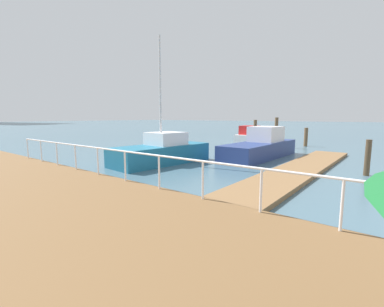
# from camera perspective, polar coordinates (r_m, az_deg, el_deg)

# --- Properties ---
(ground_plane) EXTENTS (300.00, 300.00, 0.00)m
(ground_plane) POSITION_cam_1_polar(r_m,az_deg,el_deg) (19.29, -23.87, -0.66)
(ground_plane) COLOR #476675
(floating_dock) EXTENTS (15.40, 2.00, 0.18)m
(floating_dock) POSITION_cam_1_polar(r_m,az_deg,el_deg) (13.86, 21.92, -3.31)
(floating_dock) COLOR olive
(floating_dock) RESTS_ON ground_plane
(boardwalk_railing) EXTENTS (0.06, 23.62, 1.08)m
(boardwalk_railing) POSITION_cam_1_polar(r_m,az_deg,el_deg) (7.23, 2.36, -3.34)
(boardwalk_railing) COLOR white
(boardwalk_railing) RESTS_ON boardwalk
(dock_piling_0) EXTENTS (0.29, 0.29, 2.59)m
(dock_piling_0) POSITION_cam_1_polar(r_m,az_deg,el_deg) (24.02, 17.63, 4.31)
(dock_piling_0) COLOR brown
(dock_piling_0) RESTS_ON ground_plane
(dock_piling_1) EXTENTS (0.25, 0.25, 2.41)m
(dock_piling_1) POSITION_cam_1_polar(r_m,az_deg,el_deg) (21.04, 13.36, 3.76)
(dock_piling_1) COLOR brown
(dock_piling_1) RESTS_ON ground_plane
(dock_piling_2) EXTENTS (0.32, 0.32, 1.67)m
(dock_piling_2) POSITION_cam_1_polar(r_m,az_deg,el_deg) (25.96, 23.28, 3.26)
(dock_piling_2) COLOR brown
(dock_piling_2) RESTS_ON ground_plane
(dock_piling_3) EXTENTS (0.24, 0.24, 1.64)m
(dock_piling_3) POSITION_cam_1_polar(r_m,az_deg,el_deg) (14.30, 33.57, -0.77)
(dock_piling_3) COLOR #473826
(dock_piling_3) RESTS_ON ground_plane
(moored_boat_1) EXTENTS (7.31, 2.23, 2.01)m
(moored_boat_1) POSITION_cam_1_polar(r_m,az_deg,el_deg) (17.85, 14.63, 1.40)
(moored_boat_1) COLOR navy
(moored_boat_1) RESTS_ON ground_plane
(moored_boat_3) EXTENTS (4.37, 2.59, 1.75)m
(moored_boat_3) POSITION_cam_1_polar(r_m,az_deg,el_deg) (27.96, 12.59, 3.62)
(moored_boat_3) COLOR white
(moored_boat_3) RESTS_ON ground_plane
(moored_boat_4) EXTENTS (6.06, 2.68, 7.02)m
(moored_boat_4) POSITION_cam_1_polar(r_m,az_deg,el_deg) (15.26, -6.48, 0.43)
(moored_boat_4) COLOR #1E6B8C
(moored_boat_4) RESTS_ON ground_plane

